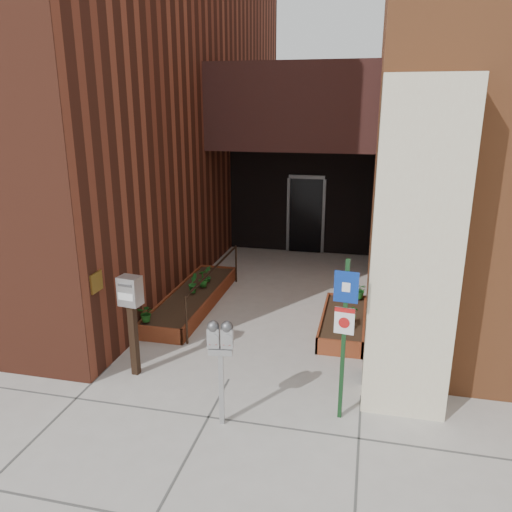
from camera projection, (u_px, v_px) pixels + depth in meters
The scene contains 15 objects.
ground at pixel (229, 379), 7.68m from camera, with size 80.00×80.00×0.00m, color #9E9991.
architecture at pixel (294, 67), 12.70m from camera, with size 20.00×14.60×10.00m.
planter_left at pixel (193, 299), 10.49m from camera, with size 0.90×3.60×0.30m.
planter_right at pixel (343, 323), 9.34m from camera, with size 0.80×2.20×0.30m.
handrail at pixel (215, 274), 10.16m from camera, with size 0.04×3.34×0.90m.
parking_meter at pixel (220, 345), 6.29m from camera, with size 0.34×0.18×1.48m.
sign_post at pixel (344, 324), 6.35m from camera, with size 0.31×0.09×2.24m.
payment_dropbox at pixel (131, 305), 7.51m from camera, with size 0.35×0.28×1.61m.
shrub_left_a at pixel (146, 313), 8.97m from camera, with size 0.30×0.30×0.33m, color #1A5418.
shrub_left_b at pixel (193, 283), 10.36m from camera, with size 0.22×0.22×0.41m, color #1B601E.
shrub_left_c at pixel (203, 278), 10.70m from camera, with size 0.21×0.21×0.37m, color #1B5A19.
shrub_left_d at pixel (208, 274), 11.00m from camera, with size 0.19×0.19×0.36m, color #1A5C1F.
shrub_right_a at pixel (345, 319), 8.67m from camera, with size 0.20×0.20×0.35m, color #244F16.
shrub_right_b at pixel (354, 313), 8.99m from camera, with size 0.16×0.16×0.29m, color #1C631E.
shrub_right_c at pixel (359, 290), 10.03m from camera, with size 0.33×0.33×0.36m, color #1C6320.
Camera 1 is at (1.94, -6.52, 4.05)m, focal length 35.00 mm.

